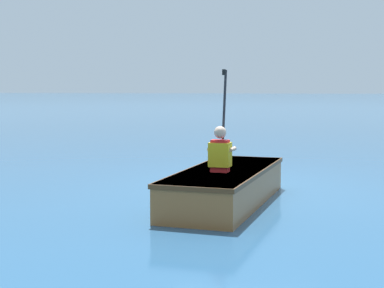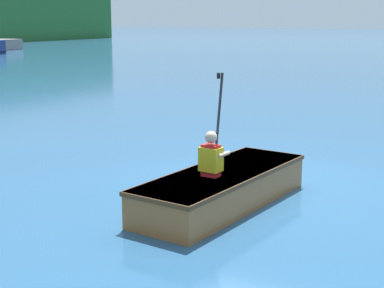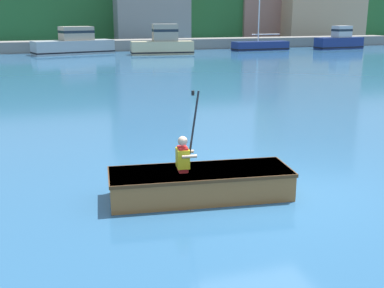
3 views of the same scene
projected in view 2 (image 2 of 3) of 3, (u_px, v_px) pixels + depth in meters
name	position (u px, v px, depth m)	size (l,w,h in m)	color
ground_plane	(259.00, 181.00, 9.76)	(300.00, 300.00, 0.00)	#28567F
rowboat_foreground	(224.00, 186.00, 8.49)	(3.38, 1.45, 0.51)	#935B2D
person_paddler	(211.00, 155.00, 8.10)	(0.42, 0.38, 1.42)	red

